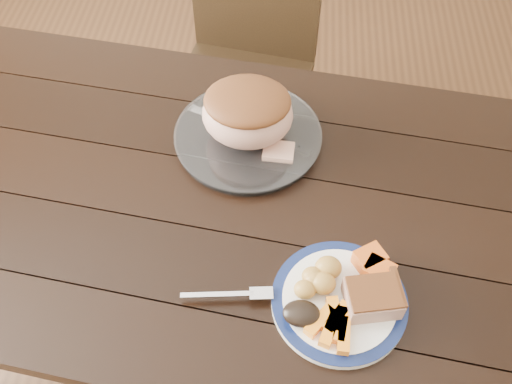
# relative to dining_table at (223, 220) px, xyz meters

# --- Properties ---
(ground) EXTENTS (4.00, 4.00, 0.00)m
(ground) POSITION_rel_dining_table_xyz_m (0.00, 0.00, -0.66)
(ground) COLOR #472B16
(ground) RESTS_ON ground
(dining_table) EXTENTS (1.70, 1.10, 0.75)m
(dining_table) POSITION_rel_dining_table_xyz_m (0.00, 0.00, 0.00)
(dining_table) COLOR black
(dining_table) RESTS_ON ground
(chair_far) EXTENTS (0.49, 0.50, 0.93)m
(chair_far) POSITION_rel_dining_table_xyz_m (-0.01, 0.74, -0.13)
(chair_far) COLOR black
(chair_far) RESTS_ON ground
(dinner_plate) EXTENTS (0.26, 0.26, 0.02)m
(dinner_plate) POSITION_rel_dining_table_xyz_m (0.26, -0.24, 0.10)
(dinner_plate) COLOR white
(dinner_plate) RESTS_ON dining_table
(plate_rim) EXTENTS (0.26, 0.26, 0.02)m
(plate_rim) POSITION_rel_dining_table_xyz_m (0.26, -0.24, 0.11)
(plate_rim) COLOR #0D1944
(plate_rim) RESTS_ON dinner_plate
(serving_platter) EXTENTS (0.34, 0.34, 0.02)m
(serving_platter) POSITION_rel_dining_table_xyz_m (0.05, 0.17, 0.10)
(serving_platter) COLOR white
(serving_platter) RESTS_ON dining_table
(pork_slice) EXTENTS (0.11, 0.10, 0.04)m
(pork_slice) POSITION_rel_dining_table_xyz_m (0.32, -0.24, 0.13)
(pork_slice) COLOR tan
(pork_slice) RESTS_ON dinner_plate
(roasted_potatoes) EXTENTS (0.09, 0.09, 0.04)m
(roasted_potatoes) POSITION_rel_dining_table_xyz_m (0.22, -0.21, 0.13)
(roasted_potatoes) COLOR gold
(roasted_potatoes) RESTS_ON dinner_plate
(carrot_batons) EXTENTS (0.09, 0.11, 0.02)m
(carrot_batons) POSITION_rel_dining_table_xyz_m (0.25, -0.29, 0.12)
(carrot_batons) COLOR orange
(carrot_batons) RESTS_ON dinner_plate
(pumpkin_wedges) EXTENTS (0.09, 0.09, 0.04)m
(pumpkin_wedges) POSITION_rel_dining_table_xyz_m (0.32, -0.17, 0.13)
(pumpkin_wedges) COLOR orange
(pumpkin_wedges) RESTS_ON dinner_plate
(dark_mushroom) EXTENTS (0.07, 0.05, 0.03)m
(dark_mushroom) POSITION_rel_dining_table_xyz_m (0.18, -0.28, 0.13)
(dark_mushroom) COLOR black
(dark_mushroom) RESTS_ON dinner_plate
(fork) EXTENTS (0.18, 0.04, 0.00)m
(fork) POSITION_rel_dining_table_xyz_m (0.06, -0.24, 0.11)
(fork) COLOR silver
(fork) RESTS_ON dinner_plate
(roast_joint) EXTENTS (0.21, 0.18, 0.14)m
(roast_joint) POSITION_rel_dining_table_xyz_m (0.05, 0.17, 0.18)
(roast_joint) COLOR tan
(roast_joint) RESTS_ON serving_platter
(cut_slice) EXTENTS (0.07, 0.06, 0.02)m
(cut_slice) POSITION_rel_dining_table_xyz_m (0.12, 0.12, 0.12)
(cut_slice) COLOR tan
(cut_slice) RESTS_ON serving_platter
(carving_knife) EXTENTS (0.30, 0.14, 0.01)m
(carving_knife) POSITION_rel_dining_table_xyz_m (0.10, 0.17, 0.10)
(carving_knife) COLOR silver
(carving_knife) RESTS_ON dining_table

